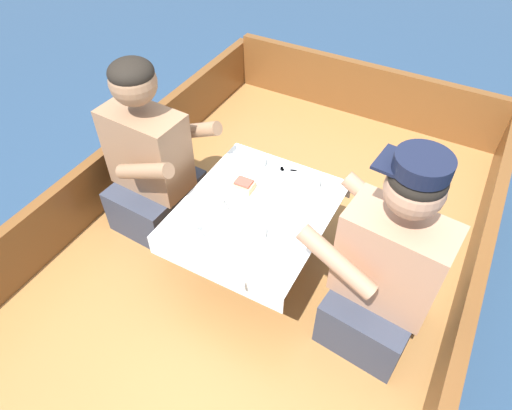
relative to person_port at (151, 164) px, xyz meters
The scene contains 22 objects.
ground_plane 0.96m from the person_port, ahead, with size 60.00×60.00×0.00m, color navy.
boat_deck 0.84m from the person_port, ahead, with size 2.00×2.98×0.33m, color #9E6B38.
gunwale_port 0.42m from the person_port, 169.62° to the left, with size 0.06×2.98×0.34m, color brown.
gunwale_starboard 1.61m from the person_port, ahead, with size 0.06×2.98×0.34m, color brown.
bow_coaming 1.66m from the person_port, 67.74° to the left, with size 1.88×0.06×0.39m, color brown.
cockpit_table 0.63m from the person_port, ahead, with size 0.65×0.75×0.40m.
person_port is the anchor object (origin of this frame).
person_starboard 1.25m from the person_port, ahead, with size 0.55×0.49×0.98m.
plate_sandwich 0.52m from the person_port, ahead, with size 0.19×0.19×0.01m.
plate_bread 0.83m from the person_port, ahead, with size 0.18×0.18×0.01m.
sandwich 0.52m from the person_port, ahead, with size 0.10×0.07×0.05m.
bowl_port_near 0.52m from the person_port, 25.98° to the left, with size 0.12×0.12×0.04m.
bowl_starboard_near 0.70m from the person_port, 15.66° to the right, with size 0.14×0.14×0.04m.
bowl_center_far 0.79m from the person_port, 16.13° to the left, with size 0.14×0.14×0.04m.
coffee_cup_port 0.49m from the person_port, 14.33° to the right, with size 0.09×0.06×0.06m.
coffee_cup_starboard 0.55m from the person_port, 33.88° to the right, with size 0.09×0.07×0.06m.
utensil_fork_port 0.68m from the person_port, 19.31° to the left, with size 0.11×0.15×0.00m.
utensil_knife_port 0.84m from the person_port, 25.29° to the right, with size 0.06×0.17×0.00m.
utensil_knife_starboard 0.40m from the person_port, 27.12° to the left, with size 0.07×0.16×0.00m.
utensil_fork_starboard 0.67m from the person_port, 23.15° to the left, with size 0.17×0.08×0.00m.
utensil_spoon_port 0.83m from the person_port, ahead, with size 0.08×0.16×0.01m.
utensil_spoon_center 0.86m from the person_port, 14.51° to the right, with size 0.09×0.16×0.01m.
Camera 1 is at (0.70, -1.37, 2.21)m, focal length 32.00 mm.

